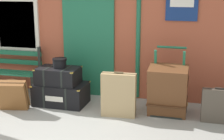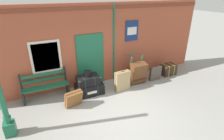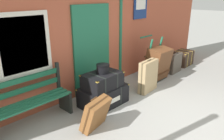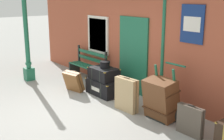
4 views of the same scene
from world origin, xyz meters
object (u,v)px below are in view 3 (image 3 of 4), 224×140
Objects in this scene: platform_bench at (28,103)px; corner_trunk at (183,58)px; steamer_trunk_base at (103,95)px; suitcase_cream at (176,63)px; suitcase_umber at (148,76)px; round_hatbox at (103,68)px; large_brown_trunk at (158,64)px; steamer_trunk_middle at (102,80)px; porters_trolley at (152,69)px; suitcase_charcoal at (96,114)px.

platform_bench reaches higher than corner_trunk.
suitcase_cream reaches higher than steamer_trunk_base.
suitcase_umber is 2.63m from corner_trunk.
large_brown_trunk is at bearing -1.39° from round_hatbox.
round_hatbox is at bearing 176.89° from suitcase_cream.
steamer_trunk_middle reaches higher than steamer_trunk_base.
steamer_trunk_base is at bearing 178.51° from large_brown_trunk.
porters_trolley is 2.91m from suitcase_charcoal.
porters_trolley reaches higher than steamer_trunk_base.
large_brown_trunk is (3.58, -0.49, 0.02)m from platform_bench.
steamer_trunk_middle is 1.30× the size of suitcase_charcoal.
platform_bench is at bearing 164.62° from suitcase_umber.
corner_trunk is (1.76, 0.09, -0.23)m from large_brown_trunk.
suitcase_cream is at bearing -3.11° from round_hatbox.
round_hatbox is (1.48, -0.44, 0.40)m from platform_bench.
steamer_trunk_base is 0.37m from steamer_trunk_middle.
steamer_trunk_middle is at bearing -17.54° from platform_bench.
suitcase_charcoal is at bearing -169.84° from large_brown_trunk.
large_brown_trunk reaches higher than steamer_trunk_middle.
suitcase_charcoal is (-3.70, -0.40, -0.00)m from suitcase_cream.
platform_bench is at bearing 163.36° from round_hatbox.
corner_trunk reaches higher than steamer_trunk_base.
large_brown_trunk is (2.09, -0.05, 0.26)m from steamer_trunk_base.
suitcase_charcoal is at bearing -142.81° from round_hatbox.
round_hatbox reaches higher than suitcase_charcoal.
platform_bench is 1.58× the size of steamer_trunk_base.
platform_bench is 1.34× the size of porters_trolley.
porters_trolley is (2.09, 0.12, 0.06)m from steamer_trunk_base.
corner_trunk is (2.60, 0.35, -0.15)m from suitcase_umber.
platform_bench reaches higher than steamer_trunk_middle.
steamer_trunk_middle is 1.33m from suitcase_umber.
porters_trolley reaches higher than large_brown_trunk.
suitcase_cream is (2.96, -0.16, 0.09)m from steamer_trunk_base.
large_brown_trunk is (2.09, -0.05, -0.38)m from round_hatbox.
large_brown_trunk is at bearing -7.87° from platform_bench.
steamer_trunk_base is at bearing 37.04° from suitcase_charcoal.
large_brown_trunk is (0.00, -0.18, 0.20)m from porters_trolley.
platform_bench is 3.60m from porters_trolley.
porters_trolley reaches higher than corner_trunk.
suitcase_cream is 0.91m from corner_trunk.
large_brown_trunk is 1.78m from corner_trunk.
porters_trolley is 0.95m from suitcase_umber.
platform_bench is 2.30× the size of corner_trunk.
steamer_trunk_base is 0.64m from round_hatbox.
platform_bench is 1.97× the size of steamer_trunk_middle.
large_brown_trunk is 0.88m from suitcase_umber.
steamer_trunk_base is 2.10m from large_brown_trunk.
porters_trolley is 1.44× the size of suitcase_umber.
steamer_trunk_middle is 2.13m from large_brown_trunk.
platform_bench reaches higher than round_hatbox.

